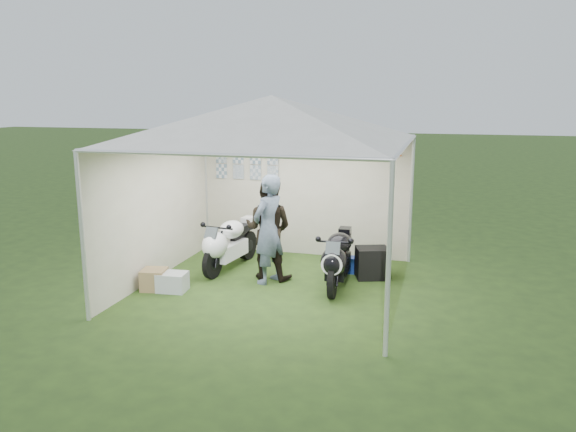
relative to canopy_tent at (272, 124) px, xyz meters
name	(u,v)px	position (x,y,z in m)	size (l,w,h in m)	color
ground	(273,286)	(0.00, -0.03, -2.58)	(80.00, 80.00, 0.00)	#263B18
canopy_tent	(272,124)	(0.00, 0.00, 0.00)	(5.66, 5.66, 3.00)	silver
motorcycle_white	(228,243)	(-1.01, 0.61, -2.09)	(0.54, 1.78, 0.88)	black
motorcycle_black	(338,257)	(1.00, 0.22, -2.09)	(0.44, 1.78, 0.87)	black
paddock_stand	(344,264)	(0.97, 1.03, -2.44)	(0.37, 0.23, 0.27)	blue
person_dark_jacket	(268,229)	(-0.19, 0.37, -1.74)	(0.82, 0.64, 1.68)	black
person_blue_jacket	(268,229)	(-0.12, 0.16, -1.69)	(0.65, 0.43, 1.78)	slate
equipment_box	(372,263)	(1.47, 0.83, -2.32)	(0.52, 0.42, 0.52)	black
crate_0	(172,282)	(-1.44, -0.66, -2.43)	(0.44, 0.34, 0.29)	#B1B6BA
crate_1	(154,279)	(-1.75, -0.67, -2.41)	(0.37, 0.37, 0.33)	olive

